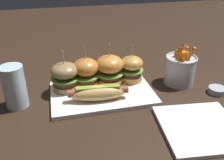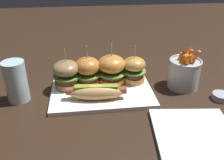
{
  "view_description": "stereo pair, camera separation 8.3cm",
  "coord_description": "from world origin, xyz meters",
  "px_view_note": "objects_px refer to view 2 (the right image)",
  "views": [
    {
      "loc": [
        -0.14,
        -0.71,
        0.44
      ],
      "look_at": [
        0.03,
        0.0,
        0.05
      ],
      "focal_mm": 39.52,
      "sensor_mm": 36.0,
      "label": 1
    },
    {
      "loc": [
        -0.05,
        -0.73,
        0.44
      ],
      "look_at": [
        0.03,
        0.0,
        0.05
      ],
      "focal_mm": 39.52,
      "sensor_mm": 36.0,
      "label": 2
    }
  ],
  "objects_px": {
    "side_plate": "(195,134)",
    "slider_center_left": "(88,71)",
    "slider_far_left": "(67,74)",
    "hot_dog": "(96,92)",
    "fries_bucket": "(184,73)",
    "slider_far_right": "(134,69)",
    "water_glass": "(16,82)",
    "sauce_ramekin": "(221,96)",
    "slider_center_right": "(111,69)",
    "platter_main": "(102,93)"
  },
  "relations": [
    {
      "from": "slider_center_left",
      "to": "side_plate",
      "type": "distance_m",
      "value": 0.41
    },
    {
      "from": "hot_dog",
      "to": "fries_bucket",
      "type": "xyz_separation_m",
      "value": [
        0.32,
        0.07,
        0.02
      ]
    },
    {
      "from": "hot_dog",
      "to": "slider_far_left",
      "type": "relative_size",
      "value": 1.38
    },
    {
      "from": "hot_dog",
      "to": "sauce_ramekin",
      "type": "xyz_separation_m",
      "value": [
        0.41,
        -0.03,
        -0.03
      ]
    },
    {
      "from": "hot_dog",
      "to": "slider_far_left",
      "type": "bearing_deg",
      "value": 135.36
    },
    {
      "from": "fries_bucket",
      "to": "water_glass",
      "type": "distance_m",
      "value": 0.57
    },
    {
      "from": "slider_far_left",
      "to": "slider_center_right",
      "type": "bearing_deg",
      "value": 3.72
    },
    {
      "from": "slider_center_left",
      "to": "fries_bucket",
      "type": "xyz_separation_m",
      "value": [
        0.34,
        -0.04,
        -0.01
      ]
    },
    {
      "from": "slider_center_right",
      "to": "fries_bucket",
      "type": "distance_m",
      "value": 0.26
    },
    {
      "from": "platter_main",
      "to": "fries_bucket",
      "type": "xyz_separation_m",
      "value": [
        0.29,
        0.02,
        0.05
      ]
    },
    {
      "from": "hot_dog",
      "to": "slider_center_right",
      "type": "bearing_deg",
      "value": 59.55
    },
    {
      "from": "slider_center_left",
      "to": "fries_bucket",
      "type": "height_order",
      "value": "slider_center_left"
    },
    {
      "from": "slider_center_left",
      "to": "water_glass",
      "type": "xyz_separation_m",
      "value": [
        -0.23,
        -0.06,
        0.0
      ]
    },
    {
      "from": "sauce_ramekin",
      "to": "side_plate",
      "type": "bearing_deg",
      "value": -134.78
    },
    {
      "from": "sauce_ramekin",
      "to": "side_plate",
      "type": "relative_size",
      "value": 0.27
    },
    {
      "from": "platter_main",
      "to": "slider_center_left",
      "type": "bearing_deg",
      "value": 128.25
    },
    {
      "from": "fries_bucket",
      "to": "slider_center_left",
      "type": "bearing_deg",
      "value": 173.71
    },
    {
      "from": "slider_far_left",
      "to": "slider_center_left",
      "type": "xyz_separation_m",
      "value": [
        0.07,
        0.01,
        0.0
      ]
    },
    {
      "from": "sauce_ramekin",
      "to": "water_glass",
      "type": "relative_size",
      "value": 0.43
    },
    {
      "from": "slider_center_left",
      "to": "side_plate",
      "type": "height_order",
      "value": "slider_center_left"
    },
    {
      "from": "water_glass",
      "to": "fries_bucket",
      "type": "bearing_deg",
      "value": 2.47
    },
    {
      "from": "slider_far_left",
      "to": "side_plate",
      "type": "height_order",
      "value": "slider_far_left"
    },
    {
      "from": "slider_far_right",
      "to": "water_glass",
      "type": "relative_size",
      "value": 1.01
    },
    {
      "from": "side_plate",
      "to": "water_glass",
      "type": "xyz_separation_m",
      "value": [
        -0.5,
        0.24,
        0.06
      ]
    },
    {
      "from": "side_plate",
      "to": "slider_center_left",
      "type": "bearing_deg",
      "value": 132.38
    },
    {
      "from": "sauce_ramekin",
      "to": "water_glass",
      "type": "height_order",
      "value": "water_glass"
    },
    {
      "from": "slider_far_right",
      "to": "sauce_ramekin",
      "type": "xyz_separation_m",
      "value": [
        0.27,
        -0.13,
        -0.05
      ]
    },
    {
      "from": "slider_center_right",
      "to": "sauce_ramekin",
      "type": "bearing_deg",
      "value": -21.3
    },
    {
      "from": "hot_dog",
      "to": "slider_center_left",
      "type": "bearing_deg",
      "value": 102.59
    },
    {
      "from": "water_glass",
      "to": "side_plate",
      "type": "bearing_deg",
      "value": -25.27
    },
    {
      "from": "hot_dog",
      "to": "fries_bucket",
      "type": "bearing_deg",
      "value": 11.9
    },
    {
      "from": "fries_bucket",
      "to": "water_glass",
      "type": "xyz_separation_m",
      "value": [
        -0.57,
        -0.02,
        0.01
      ]
    },
    {
      "from": "sauce_ramekin",
      "to": "water_glass",
      "type": "bearing_deg",
      "value": 173.64
    },
    {
      "from": "fries_bucket",
      "to": "sauce_ramekin",
      "type": "bearing_deg",
      "value": -45.7
    },
    {
      "from": "slider_far_left",
      "to": "slider_far_right",
      "type": "distance_m",
      "value": 0.24
    },
    {
      "from": "fries_bucket",
      "to": "sauce_ramekin",
      "type": "xyz_separation_m",
      "value": [
        0.1,
        -0.1,
        -0.05
      ]
    },
    {
      "from": "platter_main",
      "to": "water_glass",
      "type": "distance_m",
      "value": 0.28
    },
    {
      "from": "fries_bucket",
      "to": "slider_center_right",
      "type": "bearing_deg",
      "value": 171.49
    },
    {
      "from": "side_plate",
      "to": "fries_bucket",
      "type": "bearing_deg",
      "value": 75.89
    },
    {
      "from": "slider_center_left",
      "to": "slider_center_right",
      "type": "xyz_separation_m",
      "value": [
        0.08,
        0.0,
        0.0
      ]
    },
    {
      "from": "slider_center_left",
      "to": "water_glass",
      "type": "height_order",
      "value": "slider_center_left"
    },
    {
      "from": "water_glass",
      "to": "platter_main",
      "type": "bearing_deg",
      "value": 0.99
    },
    {
      "from": "slider_far_left",
      "to": "side_plate",
      "type": "xyz_separation_m",
      "value": [
        0.35,
        -0.29,
        -0.06
      ]
    },
    {
      "from": "slider_far_left",
      "to": "water_glass",
      "type": "distance_m",
      "value": 0.17
    },
    {
      "from": "slider_far_left",
      "to": "fries_bucket",
      "type": "bearing_deg",
      "value": -3.87
    },
    {
      "from": "slider_center_right",
      "to": "fries_bucket",
      "type": "relative_size",
      "value": 0.97
    },
    {
      "from": "slider_center_right",
      "to": "sauce_ramekin",
      "type": "relative_size",
      "value": 2.5
    },
    {
      "from": "platter_main",
      "to": "slider_far_left",
      "type": "distance_m",
      "value": 0.14
    },
    {
      "from": "slider_far_left",
      "to": "sauce_ramekin",
      "type": "height_order",
      "value": "slider_far_left"
    },
    {
      "from": "platter_main",
      "to": "sauce_ramekin",
      "type": "relative_size",
      "value": 5.8
    }
  ]
}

